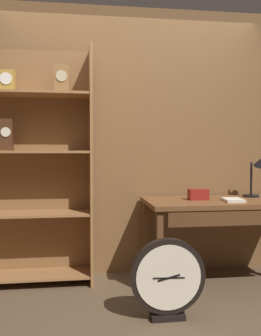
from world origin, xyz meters
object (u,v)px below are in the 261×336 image
Objects in this scene: toolbox_small at (198,194)px; open_repair_manual at (233,200)px; desk_lamp at (256,175)px; round_clock_large at (168,278)px; bookshelf at (6,166)px; workbench at (226,209)px.

open_repair_manual is at bearing -29.90° from toolbox_small.
desk_lamp is 0.65m from toolbox_small.
open_repair_manual reaches higher than round_clock_large.
open_repair_manual is (1.99, -0.34, -0.30)m from bookshelf.
workbench is at bearing -12.22° from toolbox_small.
toolbox_small is at bearing 57.40° from round_clock_large.
toolbox_small reaches higher than round_clock_large.
workbench is 0.50m from desk_lamp.
bookshelf is at bearing 175.80° from open_repair_manual.
bookshelf is at bearing 144.49° from round_clock_large.
workbench is 8.34× the size of toolbox_small.
workbench is 1.04m from round_clock_large.
toolbox_small is (1.73, -0.19, -0.26)m from bookshelf.
open_repair_manual is at bearing -9.74° from bookshelf.
workbench is 0.14m from open_repair_manual.
round_clock_large is (-0.46, -0.72, -0.51)m from toolbox_small.
open_repair_manual reaches higher than workbench.
desk_lamp is 1.80× the size of open_repair_manual.
round_clock_large is (1.27, -0.90, -0.77)m from bookshelf.
open_repair_manual is at bearing -142.37° from desk_lamp.
bookshelf is 3.66× the size of round_clock_large.
open_repair_manual is 0.38× the size of round_clock_large.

